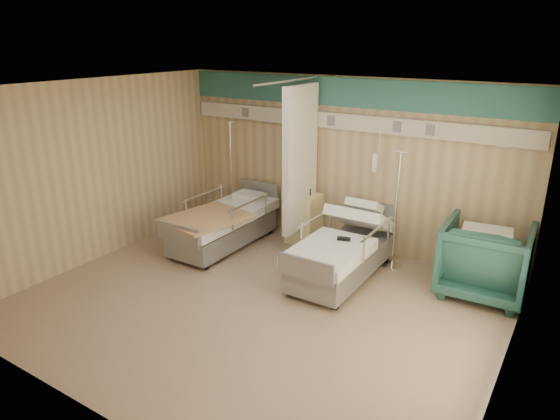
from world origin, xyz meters
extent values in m
cube|color=gray|center=(0.00, 0.00, 0.00)|extent=(6.00, 5.00, 0.00)
cube|color=tan|center=(0.00, 2.50, 1.40)|extent=(6.00, 0.04, 2.80)
cube|color=tan|center=(0.00, -2.50, 1.40)|extent=(6.00, 0.04, 2.80)
cube|color=tan|center=(-3.00, 0.00, 1.40)|extent=(0.04, 5.00, 2.80)
cube|color=tan|center=(3.00, 0.00, 1.40)|extent=(0.04, 5.00, 2.80)
cube|color=white|center=(0.00, 0.00, 2.80)|extent=(6.00, 5.00, 0.04)
cube|color=#2D6A68|center=(0.00, 2.48, 2.55)|extent=(6.00, 0.04, 0.45)
cube|color=beige|center=(0.00, 2.45, 2.10)|extent=(5.88, 0.08, 0.25)
cylinder|color=silver|center=(-0.50, 1.60, 2.76)|extent=(0.03, 1.80, 0.03)
cube|color=silver|center=(-0.50, 1.95, 1.51)|extent=(0.12, 0.90, 2.35)
cube|color=beige|center=(-0.55, 2.20, 0.42)|extent=(0.50, 0.48, 0.85)
imported|color=#1D4843|center=(2.45, 1.90, 0.52)|extent=(1.15, 1.18, 1.03)
cube|color=white|center=(2.43, 1.90, 1.07)|extent=(0.70, 0.64, 0.07)
cylinder|color=silver|center=(1.10, 2.07, 0.01)|extent=(0.32, 0.32, 0.03)
cylinder|color=silver|center=(1.10, 2.07, 0.90)|extent=(0.03, 0.03, 1.80)
cylinder|color=silver|center=(1.10, 2.07, 1.80)|extent=(0.22, 0.03, 0.03)
cylinder|color=silver|center=(-2.11, 2.21, 0.01)|extent=(0.35, 0.35, 0.03)
cylinder|color=silver|center=(-2.11, 2.21, 0.97)|extent=(0.03, 0.03, 1.94)
cylinder|color=silver|center=(-2.11, 2.21, 1.94)|extent=(0.23, 0.03, 0.03)
cube|color=black|center=(0.66, 1.23, 0.65)|extent=(0.20, 0.13, 0.04)
cube|color=tan|center=(-1.56, 0.84, 0.65)|extent=(1.22, 1.43, 0.04)
cube|color=black|center=(-0.55, 2.16, 0.91)|extent=(0.24, 0.17, 0.12)
cylinder|color=white|center=(-0.73, 2.22, 0.91)|extent=(0.09, 0.09, 0.12)
camera|label=1|loc=(3.42, -4.79, 3.37)|focal=32.00mm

